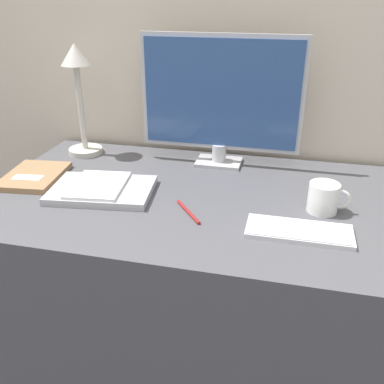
# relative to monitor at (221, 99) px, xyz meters

# --- Properties ---
(wall_back) EXTENTS (3.60, 0.05, 2.40)m
(wall_back) POSITION_rel_monitor_xyz_m (-0.01, 0.15, 0.25)
(wall_back) COLOR beige
(wall_back) RESTS_ON ground_plane
(desk) EXTENTS (1.28, 0.73, 0.72)m
(desk) POSITION_rel_monitor_xyz_m (-0.01, -0.26, -0.59)
(desk) COLOR #4C4C51
(desk) RESTS_ON ground_plane
(monitor) EXTENTS (0.54, 0.11, 0.43)m
(monitor) POSITION_rel_monitor_xyz_m (0.00, 0.00, 0.00)
(monitor) COLOR #B7B7BC
(monitor) RESTS_ON desk
(keyboard) EXTENTS (0.26, 0.11, 0.01)m
(keyboard) POSITION_rel_monitor_xyz_m (0.28, -0.42, -0.22)
(keyboard) COLOR silver
(keyboard) RESTS_ON desk
(laptop) EXTENTS (0.32, 0.24, 0.02)m
(laptop) POSITION_rel_monitor_xyz_m (-0.30, -0.32, -0.22)
(laptop) COLOR #A3A3A8
(laptop) RESTS_ON desk
(ereader) EXTENTS (0.18, 0.21, 0.01)m
(ereader) POSITION_rel_monitor_xyz_m (-0.31, -0.32, -0.20)
(ereader) COLOR white
(ereader) RESTS_ON laptop
(desk_lamp) EXTENTS (0.12, 0.12, 0.39)m
(desk_lamp) POSITION_rel_monitor_xyz_m (-0.50, -0.01, 0.01)
(desk_lamp) COLOR #BCB7AD
(desk_lamp) RESTS_ON desk
(notebook) EXTENTS (0.19, 0.24, 0.02)m
(notebook) POSITION_rel_monitor_xyz_m (-0.56, -0.27, -0.22)
(notebook) COLOR #93704C
(notebook) RESTS_ON desk
(coffee_mug) EXTENTS (0.11, 0.08, 0.08)m
(coffee_mug) POSITION_rel_monitor_xyz_m (0.34, -0.28, -0.19)
(coffee_mug) COLOR white
(coffee_mug) RESTS_ON desk
(pen) EXTENTS (0.09, 0.12, 0.01)m
(pen) POSITION_rel_monitor_xyz_m (-0.02, -0.38, -0.22)
(pen) COLOR maroon
(pen) RESTS_ON desk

